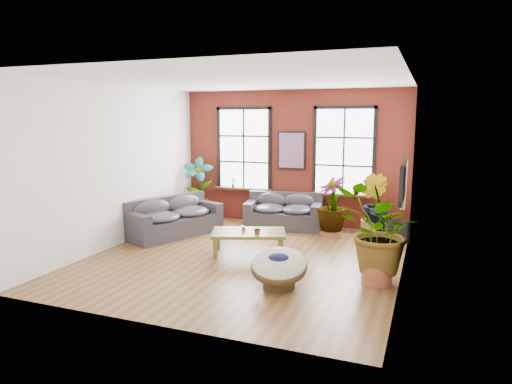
# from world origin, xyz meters

# --- Properties ---
(room) EXTENTS (6.04, 6.54, 3.54)m
(room) POSITION_xyz_m (0.00, 0.15, 1.75)
(room) COLOR brown
(room) RESTS_ON ground
(sofa_back) EXTENTS (2.02, 1.18, 0.88)m
(sofa_back) POSITION_xyz_m (-0.04, 2.72, 0.40)
(sofa_back) COLOR #302C35
(sofa_back) RESTS_ON ground
(sofa_left) EXTENTS (1.78, 2.50, 0.91)m
(sofa_left) POSITION_xyz_m (-2.31, 1.05, 0.41)
(sofa_left) COLOR #302C35
(sofa_left) RESTS_ON ground
(coffee_table) EXTENTS (1.70, 1.32, 0.58)m
(coffee_table) POSITION_xyz_m (-0.03, 0.25, 0.42)
(coffee_table) COLOR brown
(coffee_table) RESTS_ON ground
(papasan_chair) EXTENTS (1.12, 1.13, 0.70)m
(papasan_chair) POSITION_xyz_m (1.15, -1.34, 0.36)
(papasan_chair) COLOR #402E16
(papasan_chair) RESTS_ON ground
(poster) EXTENTS (0.74, 0.06, 0.98)m
(poster) POSITION_xyz_m (0.00, 3.18, 1.95)
(poster) COLOR black
(poster) RESTS_ON room
(tv_wall_unit) EXTENTS (0.13, 1.86, 1.20)m
(tv_wall_unit) POSITION_xyz_m (2.93, 0.60, 1.54)
(tv_wall_unit) COLOR black
(tv_wall_unit) RESTS_ON room
(media_box) EXTENTS (0.61, 0.53, 0.46)m
(media_box) POSITION_xyz_m (2.75, 2.47, 0.23)
(media_box) COLOR black
(media_box) RESTS_ON ground
(pot_back_left) EXTENTS (0.63, 0.63, 0.36)m
(pot_back_left) POSITION_xyz_m (-2.54, 2.73, 0.18)
(pot_back_left) COLOR #A24F35
(pot_back_left) RESTS_ON ground
(pot_back_right) EXTENTS (0.71, 0.71, 0.39)m
(pot_back_right) POSITION_xyz_m (2.18, 2.63, 0.20)
(pot_back_right) COLOR #A24F35
(pot_back_right) RESTS_ON ground
(pot_right_wall) EXTENTS (0.64, 0.64, 0.38)m
(pot_right_wall) POSITION_xyz_m (2.64, -0.55, 0.19)
(pot_right_wall) COLOR #A24F35
(pot_right_wall) RESTS_ON ground
(pot_mid) EXTENTS (0.57, 0.57, 0.32)m
(pot_mid) POSITION_xyz_m (1.27, 2.32, 0.16)
(pot_mid) COLOR #A24F35
(pot_mid) RESTS_ON ground
(floor_plant_back_left) EXTENTS (0.96, 0.79, 1.58)m
(floor_plant_back_left) POSITION_xyz_m (-2.52, 2.74, 0.94)
(floor_plant_back_left) COLOR #1D4512
(floor_plant_back_left) RESTS_ON ground
(floor_plant_back_right) EXTENTS (0.94, 0.92, 1.34)m
(floor_plant_back_right) POSITION_xyz_m (2.20, 2.64, 0.82)
(floor_plant_back_right) COLOR #1D4512
(floor_plant_back_right) RESTS_ON ground
(floor_plant_right_wall) EXTENTS (1.74, 1.78, 1.49)m
(floor_plant_right_wall) POSITION_xyz_m (2.63, -0.53, 0.91)
(floor_plant_right_wall) COLOR #1D4512
(floor_plant_right_wall) RESTS_ON ground
(floor_plant_mid) EXTENTS (1.02, 1.02, 1.29)m
(floor_plant_mid) POSITION_xyz_m (1.26, 2.31, 0.78)
(floor_plant_mid) COLOR #1D4512
(floor_plant_mid) RESTS_ON ground
(table_plant) EXTENTS (0.23, 0.21, 0.24)m
(table_plant) POSITION_xyz_m (0.22, 0.12, 0.60)
(table_plant) COLOR #1D4512
(table_plant) RESTS_ON coffee_table
(sill_plant_left) EXTENTS (0.17, 0.17, 0.27)m
(sill_plant_left) POSITION_xyz_m (-1.65, 3.13, 1.04)
(sill_plant_left) COLOR #1D4512
(sill_plant_left) RESTS_ON room
(sill_plant_right) EXTENTS (0.19, 0.19, 0.27)m
(sill_plant_right) POSITION_xyz_m (1.70, 3.13, 1.04)
(sill_plant_right) COLOR #1D4512
(sill_plant_right) RESTS_ON room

